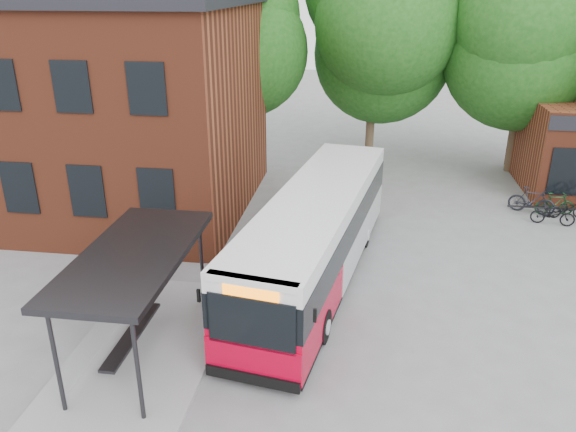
# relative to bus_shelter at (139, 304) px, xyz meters

# --- Properties ---
(ground) EXTENTS (100.00, 100.00, 0.00)m
(ground) POSITION_rel_bus_shelter_xyz_m (4.50, 1.00, -1.45)
(ground) COLOR slate
(station_building) EXTENTS (18.40, 10.40, 8.50)m
(station_building) POSITION_rel_bus_shelter_xyz_m (-8.50, 10.00, 2.80)
(station_building) COLOR maroon
(station_building) RESTS_ON ground
(bus_shelter) EXTENTS (3.60, 7.00, 2.90)m
(bus_shelter) POSITION_rel_bus_shelter_xyz_m (0.00, 0.00, 0.00)
(bus_shelter) COLOR #28282B
(bus_shelter) RESTS_ON ground
(bike_rail) EXTENTS (5.20, 0.10, 0.38)m
(bike_rail) POSITION_rel_bus_shelter_xyz_m (13.78, 11.00, -1.26)
(bike_rail) COLOR #28282B
(bike_rail) RESTS_ON ground
(tree_0) EXTENTS (7.92, 7.92, 11.00)m
(tree_0) POSITION_rel_bus_shelter_xyz_m (-1.50, 17.00, 4.05)
(tree_0) COLOR #184A13
(tree_0) RESTS_ON ground
(tree_1) EXTENTS (7.92, 7.92, 10.40)m
(tree_1) POSITION_rel_bus_shelter_xyz_m (5.50, 18.00, 3.75)
(tree_1) COLOR #184A13
(tree_1) RESTS_ON ground
(tree_2) EXTENTS (7.92, 7.92, 11.00)m
(tree_2) POSITION_rel_bus_shelter_xyz_m (12.50, 17.00, 4.05)
(tree_2) COLOR #184A13
(tree_2) RESTS_ON ground
(city_bus) EXTENTS (4.26, 11.65, 2.90)m
(city_bus) POSITION_rel_bus_shelter_xyz_m (3.95, 4.52, -0.00)
(city_bus) COLOR #B6001E
(city_bus) RESTS_ON ground
(bicycle_1) EXTENTS (1.87, 1.16, 1.09)m
(bicycle_1) POSITION_rel_bus_shelter_xyz_m (12.15, 11.22, -0.91)
(bicycle_1) COLOR black
(bicycle_1) RESTS_ON ground
(bicycle_2) EXTENTS (1.69, 0.84, 0.85)m
(bicycle_2) POSITION_rel_bus_shelter_xyz_m (12.68, 10.11, -1.03)
(bicycle_2) COLOR black
(bicycle_2) RESTS_ON ground
(bicycle_3) EXTENTS (1.60, 0.56, 0.94)m
(bicycle_3) POSITION_rel_bus_shelter_xyz_m (13.04, 11.18, -0.98)
(bicycle_3) COLOR #123B1D
(bicycle_3) RESTS_ON ground
(bicycle_4) EXTENTS (1.60, 0.84, 0.80)m
(bicycle_4) POSITION_rel_bus_shelter_xyz_m (13.46, 10.93, -1.05)
(bicycle_4) COLOR black
(bicycle_4) RESTS_ON ground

